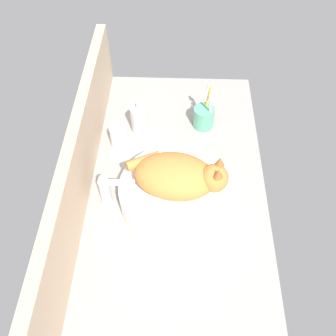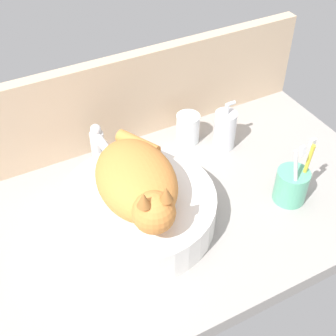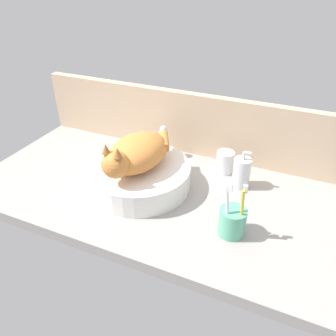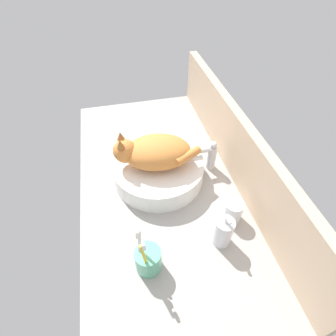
{
  "view_description": "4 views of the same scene",
  "coord_description": "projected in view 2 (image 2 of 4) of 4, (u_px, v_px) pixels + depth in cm",
  "views": [
    {
      "loc": [
        -72.2,
        -0.96,
        104.98
      ],
      "look_at": [
        3.96,
        1.7,
        8.7
      ],
      "focal_mm": 40.0,
      "sensor_mm": 36.0,
      "label": 1
    },
    {
      "loc": [
        -30.89,
        -68.32,
        83.22
      ],
      "look_at": [
        5.8,
        1.39,
        11.53
      ],
      "focal_mm": 50.0,
      "sensor_mm": 36.0,
      "label": 2
    },
    {
      "loc": [
        44.36,
        -83.88,
        68.68
      ],
      "look_at": [
        7.76,
        -0.27,
        10.04
      ],
      "focal_mm": 35.0,
      "sensor_mm": 36.0,
      "label": 3
    },
    {
      "loc": [
        68.16,
        -13.19,
        78.88
      ],
      "look_at": [
        1.93,
        2.14,
        9.57
      ],
      "focal_mm": 28.0,
      "sensor_mm": 36.0,
      "label": 4
    }
  ],
  "objects": [
    {
      "name": "backsplash_panel",
      "position": [
        98.0,
        107.0,
        1.22
      ],
      "size": [
        123.46,
        3.6,
        25.3
      ],
      "primitive_type": "cube",
      "color": "#CCAD8C",
      "rests_on": "ground_plane"
    },
    {
      "name": "cat",
      "position": [
        138.0,
        182.0,
        1.0
      ],
      "size": [
        20.07,
        31.85,
        14.0
      ],
      "color": "orange",
      "rests_on": "sink_basin"
    },
    {
      "name": "water_glass",
      "position": [
        188.0,
        130.0,
        1.3
      ],
      "size": [
        6.51,
        6.51,
        8.45
      ],
      "color": "white",
      "rests_on": "ground_plane"
    },
    {
      "name": "soap_dispenser",
      "position": [
        225.0,
        130.0,
        1.27
      ],
      "size": [
        6.01,
        6.01,
        14.3
      ],
      "color": "silver",
      "rests_on": "ground_plane"
    },
    {
      "name": "sink_basin",
      "position": [
        138.0,
        209.0,
        1.07
      ],
      "size": [
        35.77,
        35.77,
        8.27
      ],
      "primitive_type": "cylinder",
      "color": "white",
      "rests_on": "ground_plane"
    },
    {
      "name": "toothbrush_cup",
      "position": [
        292.0,
        185.0,
        1.12
      ],
      "size": [
        7.92,
        7.92,
        18.7
      ],
      "color": "#5BB28E",
      "rests_on": "ground_plane"
    },
    {
      "name": "faucet",
      "position": [
        99.0,
        147.0,
        1.19
      ],
      "size": [
        3.6,
        11.83,
        13.6
      ],
      "color": "silver",
      "rests_on": "ground_plane"
    },
    {
      "name": "ground_plane",
      "position": [
        149.0,
        220.0,
        1.13
      ],
      "size": [
        123.46,
        63.52,
        4.0
      ],
      "primitive_type": "cube",
      "color": "#9E9993"
    }
  ]
}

